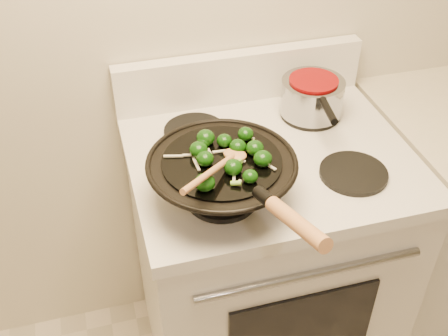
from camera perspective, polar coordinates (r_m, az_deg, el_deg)
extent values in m
cube|color=white|center=(1.89, 3.95, -10.15)|extent=(0.76, 0.64, 0.88)
cube|color=white|center=(1.58, 4.67, 0.94)|extent=(0.78, 0.66, 0.04)
cube|color=white|center=(1.76, 1.61, 9.31)|extent=(0.78, 0.05, 0.16)
cylinder|color=gray|center=(1.44, 8.79, -10.67)|extent=(0.60, 0.02, 0.02)
cube|color=black|center=(1.62, 7.91, -15.86)|extent=(0.42, 0.01, 0.28)
cylinder|color=black|center=(1.41, -0.21, -2.99)|extent=(0.18, 0.18, 0.01)
cylinder|color=black|center=(1.52, 13.01, -0.51)|extent=(0.18, 0.18, 0.01)
cylinder|color=black|center=(1.64, -2.98, 3.76)|extent=(0.18, 0.18, 0.01)
cylinder|color=black|center=(1.73, 8.74, 5.53)|extent=(0.18, 0.18, 0.01)
torus|color=black|center=(1.34, -0.22, 0.58)|extent=(0.37, 0.37, 0.01)
cylinder|color=black|center=(1.33, -0.22, 0.69)|extent=(0.29, 0.29, 0.01)
cylinder|color=black|center=(1.16, 4.13, -2.94)|extent=(0.04, 0.07, 0.04)
cylinder|color=#B37746|center=(1.06, 7.42, -5.58)|extent=(0.07, 0.19, 0.08)
ellipsoid|color=#0D3307|center=(1.28, 0.93, 0.08)|extent=(0.04, 0.04, 0.04)
cylinder|color=#40772A|center=(1.29, 1.48, -0.22)|extent=(0.02, 0.02, 0.02)
ellipsoid|color=#0D3307|center=(1.34, -2.60, 1.89)|extent=(0.05, 0.05, 0.04)
ellipsoid|color=#0D3307|center=(1.39, 2.21, 3.48)|extent=(0.04, 0.04, 0.03)
ellipsoid|color=#0D3307|center=(1.24, -1.96, -1.48)|extent=(0.05, 0.05, 0.04)
cylinder|color=#40772A|center=(1.25, -1.33, -1.81)|extent=(0.02, 0.02, 0.01)
ellipsoid|color=#0D3307|center=(1.26, 2.68, -0.85)|extent=(0.04, 0.04, 0.03)
ellipsoid|color=#0D3307|center=(1.34, 3.15, 2.04)|extent=(0.04, 0.04, 0.04)
ellipsoid|color=#0D3307|center=(1.37, -1.88, 3.11)|extent=(0.05, 0.05, 0.04)
cylinder|color=#40772A|center=(1.38, -1.32, 2.78)|extent=(0.01, 0.02, 0.02)
ellipsoid|color=#0D3307|center=(1.31, 3.96, 0.97)|extent=(0.04, 0.04, 0.04)
ellipsoid|color=#0D3307|center=(1.35, 1.41, 2.20)|extent=(0.04, 0.04, 0.04)
ellipsoid|color=#0D3307|center=(1.37, 0.04, 2.81)|extent=(0.04, 0.04, 0.03)
cylinder|color=#40772A|center=(1.38, 0.49, 2.57)|extent=(0.02, 0.02, 0.01)
ellipsoid|color=#0D3307|center=(1.37, -2.05, 2.73)|extent=(0.04, 0.04, 0.03)
ellipsoid|color=#0D3307|center=(1.31, -1.93, 0.95)|extent=(0.04, 0.04, 0.04)
cube|color=beige|center=(1.35, -1.42, 1.51)|extent=(0.01, 0.04, 0.00)
cube|color=beige|center=(1.33, 1.43, 0.91)|extent=(0.03, 0.03, 0.00)
cube|color=beige|center=(1.32, 4.46, 0.33)|extent=(0.03, 0.05, 0.00)
cube|color=beige|center=(1.41, 2.38, 3.26)|extent=(0.03, 0.04, 0.00)
cube|color=beige|center=(1.34, -5.16, 1.21)|extent=(0.05, 0.02, 0.00)
cube|color=beige|center=(1.28, 1.02, -0.99)|extent=(0.02, 0.05, 0.00)
cube|color=beige|center=(1.34, -3.24, 1.33)|extent=(0.05, 0.02, 0.00)
cube|color=beige|center=(1.35, -0.36, 1.71)|extent=(0.04, 0.01, 0.00)
cube|color=beige|center=(1.32, -2.84, 0.40)|extent=(0.01, 0.05, 0.00)
cylinder|color=#74AD37|center=(1.36, 2.24, 1.98)|extent=(0.02, 0.02, 0.01)
cylinder|color=#74AD37|center=(1.37, 2.89, 2.54)|extent=(0.02, 0.02, 0.02)
cylinder|color=#74AD37|center=(1.25, 1.22, -1.55)|extent=(0.02, 0.02, 0.01)
cylinder|color=#74AD37|center=(1.41, -1.77, 3.51)|extent=(0.02, 0.03, 0.01)
cylinder|color=#74AD37|center=(1.32, 1.52, 0.76)|extent=(0.02, 0.02, 0.02)
cylinder|color=#74AD37|center=(1.32, -2.45, 0.96)|extent=(0.02, 0.02, 0.02)
sphere|color=beige|center=(1.26, 1.61, -1.38)|extent=(0.01, 0.01, 0.01)
sphere|color=beige|center=(1.34, 1.34, 1.24)|extent=(0.01, 0.01, 0.01)
sphere|color=beige|center=(1.37, 1.08, 2.38)|extent=(0.01, 0.01, 0.01)
ellipsoid|color=#B37746|center=(1.33, 1.12, 1.40)|extent=(0.07, 0.07, 0.02)
cylinder|color=#B37746|center=(1.23, -1.38, -0.44)|extent=(0.17, 0.19, 0.08)
cylinder|color=gray|center=(1.70, 8.93, 7.19)|extent=(0.19, 0.19, 0.10)
cylinder|color=#700506|center=(1.67, 9.12, 8.79)|extent=(0.15, 0.15, 0.01)
cylinder|color=black|center=(1.56, 10.55, 5.77)|extent=(0.03, 0.12, 0.02)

